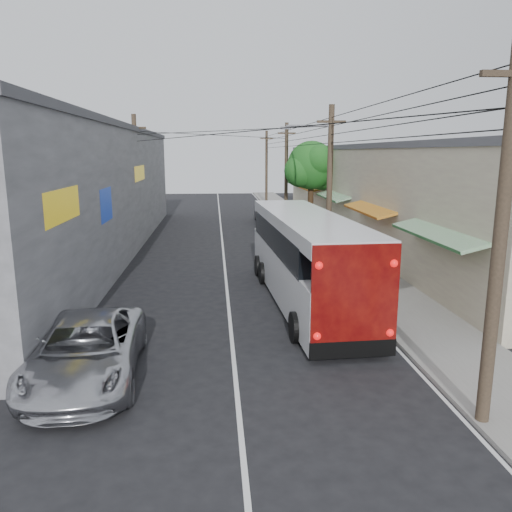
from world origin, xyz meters
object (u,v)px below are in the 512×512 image
Objects in this scene: jeepney at (87,350)px; pedestrian_near at (348,241)px; coach_bus at (305,257)px; parked_car_far at (265,212)px; pedestrian_far at (319,238)px; parked_suv at (290,242)px; parked_car_mid at (273,221)px.

jeepney is 17.29m from pedestrian_near.
coach_bus is 22.93m from parked_car_far.
pedestrian_far is at bearing 72.06° from coach_bus.
parked_suv is 1.10× the size of parked_car_far.
coach_bus reaches higher than pedestrian_far.
coach_bus is 2.26× the size of parked_suv.
jeepney is 3.31× the size of pedestrian_far.
parked_suv is at bearing 60.58° from jeepney.
parked_car_far is at bearing 72.45° from jeepney.
pedestrian_far reaches higher than jeepney.
parked_car_far is 2.60× the size of pedestrian_near.
pedestrian_far is (1.60, -8.63, 0.17)m from parked_car_mid.
jeepney is 1.20× the size of parked_car_mid.
coach_bus is at bearing -102.13° from parked_suv.
jeepney is 17.67m from pedestrian_far.
coach_bus is 9.33m from jeepney.
coach_bus is at bearing -94.69° from parked_car_mid.
coach_bus reaches higher than jeepney.
parked_suv is at bearing 82.25° from coach_bus.
parked_car_mid is (0.80, 17.41, -0.97)m from coach_bus.
parked_suv is at bearing -16.46° from pedestrian_far.
coach_bus is at bearing 39.91° from jeepney.
jeepney is 17.06m from parked_suv.
jeepney is at bearing 54.33° from pedestrian_near.
jeepney is at bearing -109.81° from parked_car_mid.
parked_suv is 8.45m from parked_car_mid.
coach_bus reaches higher than parked_car_far.
coach_bus is at bearing 65.08° from pedestrian_near.
parked_car_far is at bearing -77.42° from pedestrian_near.
parked_car_far is at bearing -93.49° from pedestrian_far.
pedestrian_near is 1.92m from pedestrian_far.
coach_bus is 8.32m from pedestrian_near.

